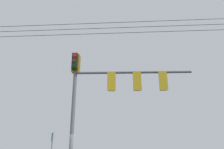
% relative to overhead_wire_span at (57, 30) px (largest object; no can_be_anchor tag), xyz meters
% --- Properties ---
extents(signal_mast_assembly, '(4.68, 5.05, 6.81)m').
position_rel_overhead_wire_span_xyz_m(signal_mast_assembly, '(1.98, 2.04, -3.56)').
color(signal_mast_assembly, slate).
rests_on(signal_mast_assembly, ground).
extents(overhead_wire_span, '(20.15, 19.65, 1.22)m').
position_rel_overhead_wire_span_xyz_m(overhead_wire_span, '(0.00, 0.00, 0.00)').
color(overhead_wire_span, black).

